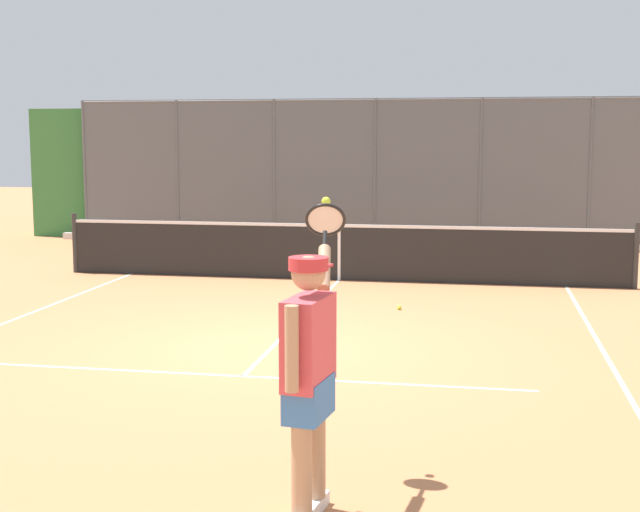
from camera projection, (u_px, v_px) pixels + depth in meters
ground_plane at (272, 347)px, 10.12m from camera, size 60.00×60.00×0.00m
court_line_markings at (239, 380)px, 8.74m from camera, size 7.56×11.25×0.01m
fence_backdrop at (378, 175)px, 20.26m from camera, size 16.96×1.37×3.29m
tennis_net at (339, 251)px, 14.84m from camera, size 9.72×0.09×1.07m
tennis_player at (309, 366)px, 5.47m from camera, size 0.35×1.42×1.98m
tennis_ball_near_baseline at (399, 307)px, 12.33m from camera, size 0.07×0.07×0.07m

